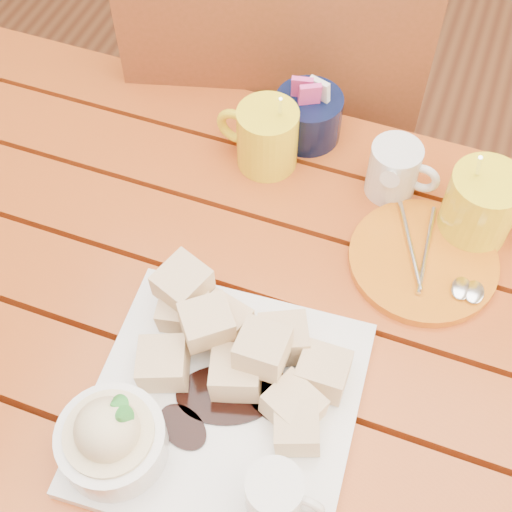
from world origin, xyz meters
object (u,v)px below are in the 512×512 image
at_px(orange_saucer, 424,261).
at_px(chair_far, 275,126).
at_px(coffee_mug_right, 483,206).
at_px(table, 245,373).
at_px(dessert_plate, 202,403).
at_px(coffee_mug_left, 266,136).

xyz_separation_m(orange_saucer, chair_far, (-0.32, 0.36, -0.22)).
xyz_separation_m(coffee_mug_right, orange_saucer, (-0.05, -0.07, -0.05)).
xyz_separation_m(table, orange_saucer, (0.18, 0.17, 0.11)).
bearing_deg(dessert_plate, table, 86.63).
bearing_deg(table, dessert_plate, -93.37).
bearing_deg(orange_saucer, coffee_mug_right, 56.77).
relative_size(coffee_mug_left, coffee_mug_right, 0.92).
xyz_separation_m(coffee_mug_left, chair_far, (-0.07, 0.27, -0.26)).
bearing_deg(chair_far, coffee_mug_left, 89.73).
height_order(coffee_mug_left, orange_saucer, coffee_mug_left).
xyz_separation_m(table, coffee_mug_left, (-0.07, 0.27, 0.16)).
bearing_deg(orange_saucer, table, -135.71).
bearing_deg(coffee_mug_left, orange_saucer, -15.31).
height_order(dessert_plate, orange_saucer, dessert_plate).
distance_m(table, coffee_mug_right, 0.37).
bearing_deg(chair_far, coffee_mug_right, 126.49).
height_order(table, chair_far, chair_far).
bearing_deg(table, orange_saucer, 44.29).
bearing_deg(orange_saucer, chair_far, 131.64).
bearing_deg(dessert_plate, coffee_mug_left, 99.59).
bearing_deg(coffee_mug_left, table, -69.45).
xyz_separation_m(dessert_plate, coffee_mug_right, (0.23, 0.36, 0.02)).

